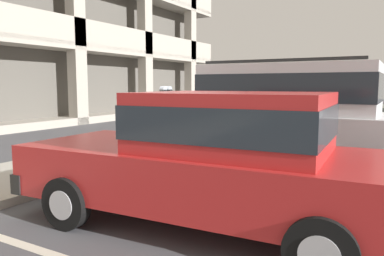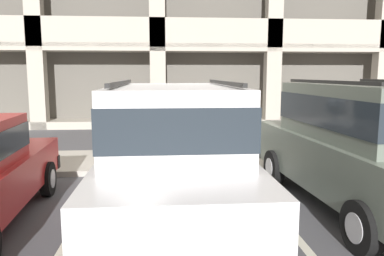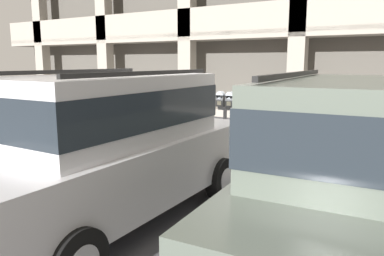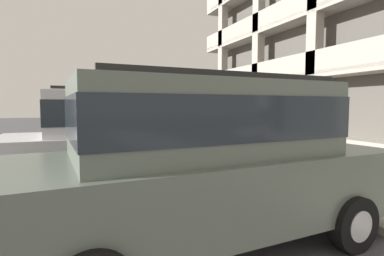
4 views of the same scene
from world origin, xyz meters
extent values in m
cube|color=#4C4C51|center=(0.00, 0.00, -0.05)|extent=(80.00, 80.00, 0.10)
cube|color=#ADA89E|center=(0.00, 1.30, 0.06)|extent=(40.00, 2.20, 0.12)
cube|color=#606060|center=(-4.00, 1.30, 0.12)|extent=(0.03, 2.16, 0.00)
cube|color=#606060|center=(0.00, 1.30, 0.12)|extent=(0.03, 2.16, 0.00)
cube|color=#606060|center=(4.00, 1.30, 0.12)|extent=(0.03, 2.16, 0.00)
cube|color=silver|center=(-1.49, -1.40, 0.00)|extent=(0.12, 4.80, 0.01)
cube|color=silver|center=(1.49, -1.40, 0.00)|extent=(0.12, 4.80, 0.01)
cube|color=silver|center=(-0.11, -2.44, 0.73)|extent=(1.85, 4.70, 0.80)
cube|color=silver|center=(-0.11, -2.49, 1.55)|extent=(1.63, 2.92, 0.84)
cube|color=#232B33|center=(-0.11, -2.49, 1.57)|extent=(1.65, 2.94, 0.46)
cube|color=black|center=(-0.10, -0.13, 0.45)|extent=(1.88, 0.16, 0.24)
cube|color=silver|center=(0.47, -0.08, 0.81)|extent=(0.24, 0.03, 0.14)
cube|color=silver|center=(-0.67, -0.08, 0.81)|extent=(0.24, 0.03, 0.14)
cylinder|color=black|center=(0.80, -0.99, 0.33)|extent=(0.20, 0.66, 0.66)
cylinder|color=#B2B2B7|center=(0.80, -0.99, 0.33)|extent=(0.22, 0.36, 0.36)
cylinder|color=black|center=(-1.00, -0.98, 0.33)|extent=(0.20, 0.66, 0.66)
cylinder|color=#B2B2B7|center=(-1.00, -0.98, 0.33)|extent=(0.22, 0.36, 0.36)
cylinder|color=black|center=(0.79, -3.90, 0.33)|extent=(0.20, 0.66, 0.66)
cylinder|color=#B2B2B7|center=(0.79, -3.90, 0.33)|extent=(0.22, 0.36, 0.36)
cylinder|color=black|center=(-1.01, -3.90, 0.33)|extent=(0.20, 0.66, 0.66)
cylinder|color=#B2B2B7|center=(-1.01, -3.90, 0.33)|extent=(0.22, 0.36, 0.36)
cube|color=black|center=(0.58, -2.49, 2.01)|extent=(0.06, 2.62, 0.05)
cube|color=black|center=(-0.79, -2.49, 2.01)|extent=(0.06, 2.62, 0.05)
cube|color=black|center=(-3.14, -0.22, 0.42)|extent=(1.74, 0.25, 0.24)
cube|color=silver|center=(-2.62, -0.14, 0.66)|extent=(0.24, 0.04, 0.14)
cylinder|color=black|center=(-2.27, -0.97, 0.30)|extent=(0.19, 0.61, 0.60)
cylinder|color=#B2B2B7|center=(-2.27, -0.97, 0.30)|extent=(0.20, 0.34, 0.33)
cube|color=#5B665B|center=(2.89, -2.01, 0.73)|extent=(2.12, 4.80, 0.80)
cube|color=#5B665B|center=(2.90, -2.06, 1.55)|extent=(1.79, 3.01, 0.84)
cube|color=#232B33|center=(2.90, -2.06, 1.57)|extent=(1.82, 3.03, 0.46)
cube|color=black|center=(2.76, 0.30, 0.45)|extent=(1.88, 0.27, 0.24)
cube|color=silver|center=(3.32, 0.38, 0.81)|extent=(0.24, 0.04, 0.14)
cube|color=silver|center=(2.18, 0.31, 0.81)|extent=(0.24, 0.04, 0.14)
cylinder|color=black|center=(3.71, -0.50, 0.33)|extent=(0.24, 0.67, 0.66)
cylinder|color=#B2B2B7|center=(3.71, -0.50, 0.33)|extent=(0.24, 0.38, 0.36)
cylinder|color=black|center=(1.91, -0.61, 0.33)|extent=(0.24, 0.67, 0.66)
cylinder|color=#B2B2B7|center=(1.91, -0.61, 0.33)|extent=(0.24, 0.38, 0.36)
cylinder|color=black|center=(2.08, -3.52, 0.33)|extent=(0.24, 0.67, 0.66)
cylinder|color=#B2B2B7|center=(2.08, -3.52, 0.33)|extent=(0.24, 0.38, 0.36)
cube|color=black|center=(2.21, -2.10, 2.01)|extent=(0.21, 2.62, 0.05)
cylinder|color=#595B60|center=(0.21, 0.35, 0.68)|extent=(0.07, 0.07, 1.11)
cube|color=#595B60|center=(0.21, 0.35, 1.26)|extent=(0.28, 0.06, 0.06)
cube|color=#424447|center=(0.11, 0.35, 1.40)|extent=(0.15, 0.11, 0.22)
cylinder|color=#9EA8B2|center=(0.11, 0.35, 1.51)|extent=(0.15, 0.11, 0.15)
cube|color=#B7B293|center=(0.11, 0.29, 1.36)|extent=(0.08, 0.01, 0.08)
cube|color=#424447|center=(0.31, 0.35, 1.40)|extent=(0.15, 0.11, 0.22)
cylinder|color=#9EA8B2|center=(0.31, 0.35, 1.51)|extent=(0.15, 0.11, 0.15)
cube|color=#B7B293|center=(0.31, 0.29, 1.36)|extent=(0.08, 0.01, 0.08)
cube|color=#A8A093|center=(-0.39, 12.03, 0.15)|extent=(32.00, 10.00, 0.30)
cube|color=#A8A093|center=(-0.39, 12.03, 3.15)|extent=(32.00, 10.00, 0.30)
cube|color=#A8A093|center=(-0.39, 7.13, 3.70)|extent=(32.00, 0.20, 1.10)
camera|label=1|loc=(-6.77, -4.30, 1.62)|focal=35.00mm
camera|label=2|loc=(-0.26, -7.54, 2.13)|focal=35.00mm
camera|label=3|loc=(3.34, -6.06, 2.14)|focal=35.00mm
camera|label=4|loc=(6.13, -3.53, 1.71)|focal=28.00mm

